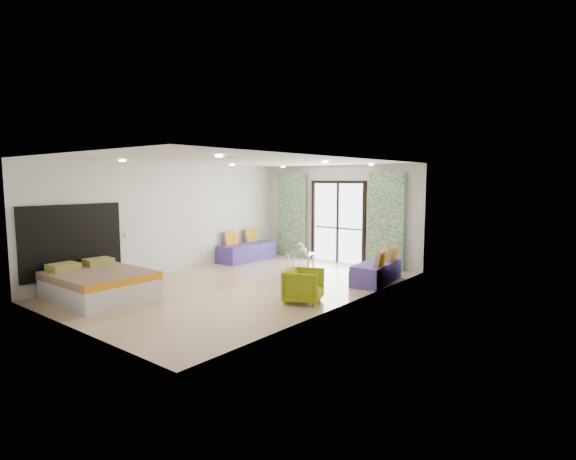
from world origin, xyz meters
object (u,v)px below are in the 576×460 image
Objects in this scene: armchair at (304,284)px; daybed_left at (246,251)px; coffee_table at (301,255)px; daybed_right at (377,272)px; bed at (99,284)px.

daybed_left is at bearing 33.90° from armchair.
armchair is (1.99, -2.54, -0.01)m from coffee_table.
daybed_right is 2.14× the size of coffee_table.
coffee_table is (1.30, 4.80, 0.08)m from bed.
bed is at bearing -81.88° from daybed_left.
daybed_left reaches higher than daybed_right.
daybed_left is 2.23× the size of coffee_table.
daybed_left is at bearing 97.63° from bed.
bed is at bearing -105.14° from coffee_table.
coffee_table is 1.14× the size of armchair.
bed is 1.13× the size of daybed_right.
coffee_table is at bearing 74.86° from bed.
daybed_left is at bearing -179.22° from coffee_table.
daybed_left is (-0.64, 4.77, -0.01)m from bed.
daybed_right is 2.44× the size of armchair.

